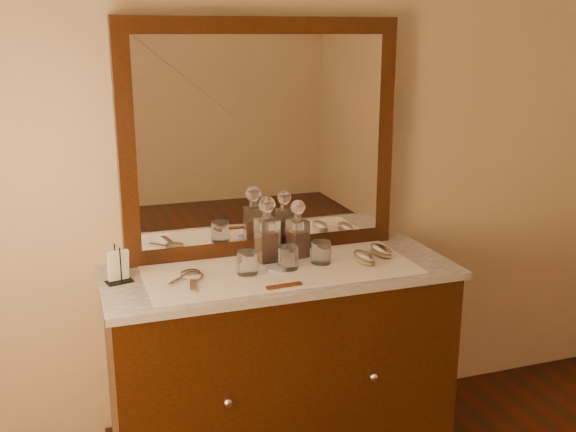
{
  "coord_description": "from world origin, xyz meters",
  "views": [
    {
      "loc": [
        -0.82,
        -0.53,
        1.79
      ],
      "look_at": [
        0.0,
        1.85,
        1.1
      ],
      "focal_mm": 42.08,
      "sensor_mm": 36.0,
      "label": 1
    }
  ],
  "objects_px": {
    "napkin_rack": "(118,268)",
    "decanter_right": "(298,235)",
    "dresser_cabinet": "(280,366)",
    "brush_far": "(381,251)",
    "comb": "(284,286)",
    "brush_near": "(364,257)",
    "mirror_frame": "(262,139)",
    "hand_mirror_outer": "(193,277)",
    "decanter_left": "(267,236)",
    "hand_mirror_inner": "(188,274)",
    "pin_dish": "(277,269)"
  },
  "relations": [
    {
      "from": "decanter_right",
      "to": "hand_mirror_outer",
      "type": "height_order",
      "value": "decanter_right"
    },
    {
      "from": "comb",
      "to": "napkin_rack",
      "type": "xyz_separation_m",
      "value": [
        -0.59,
        0.26,
        0.05
      ]
    },
    {
      "from": "brush_near",
      "to": "hand_mirror_outer",
      "type": "bearing_deg",
      "value": 177.68
    },
    {
      "from": "comb",
      "to": "brush_near",
      "type": "height_order",
      "value": "brush_near"
    },
    {
      "from": "dresser_cabinet",
      "to": "brush_far",
      "type": "distance_m",
      "value": 0.66
    },
    {
      "from": "comb",
      "to": "hand_mirror_outer",
      "type": "relative_size",
      "value": 0.64
    },
    {
      "from": "napkin_rack",
      "to": "brush_near",
      "type": "relative_size",
      "value": 0.99
    },
    {
      "from": "mirror_frame",
      "to": "pin_dish",
      "type": "distance_m",
      "value": 0.56
    },
    {
      "from": "mirror_frame",
      "to": "brush_near",
      "type": "relative_size",
      "value": 7.96
    },
    {
      "from": "comb",
      "to": "decanter_right",
      "type": "relative_size",
      "value": 0.56
    },
    {
      "from": "decanter_left",
      "to": "hand_mirror_outer",
      "type": "distance_m",
      "value": 0.38
    },
    {
      "from": "pin_dish",
      "to": "decanter_right",
      "type": "height_order",
      "value": "decanter_right"
    },
    {
      "from": "comb",
      "to": "napkin_rack",
      "type": "height_order",
      "value": "napkin_rack"
    },
    {
      "from": "decanter_right",
      "to": "hand_mirror_inner",
      "type": "height_order",
      "value": "decanter_right"
    },
    {
      "from": "napkin_rack",
      "to": "decanter_right",
      "type": "height_order",
      "value": "decanter_right"
    },
    {
      "from": "brush_near",
      "to": "dresser_cabinet",
      "type": "bearing_deg",
      "value": 172.43
    },
    {
      "from": "pin_dish",
      "to": "comb",
      "type": "height_order",
      "value": "pin_dish"
    },
    {
      "from": "brush_near",
      "to": "brush_far",
      "type": "height_order",
      "value": "same"
    },
    {
      "from": "brush_near",
      "to": "brush_far",
      "type": "distance_m",
      "value": 0.12
    },
    {
      "from": "comb",
      "to": "mirror_frame",
      "type": "bearing_deg",
      "value": 80.05
    },
    {
      "from": "dresser_cabinet",
      "to": "comb",
      "type": "relative_size",
      "value": 9.96
    },
    {
      "from": "dresser_cabinet",
      "to": "napkin_rack",
      "type": "relative_size",
      "value": 9.41
    },
    {
      "from": "napkin_rack",
      "to": "hand_mirror_inner",
      "type": "bearing_deg",
      "value": -6.21
    },
    {
      "from": "dresser_cabinet",
      "to": "comb",
      "type": "height_order",
      "value": "comb"
    },
    {
      "from": "decanter_right",
      "to": "napkin_rack",
      "type": "bearing_deg",
      "value": -175.45
    },
    {
      "from": "comb",
      "to": "decanter_left",
      "type": "height_order",
      "value": "decanter_left"
    },
    {
      "from": "dresser_cabinet",
      "to": "decanter_left",
      "type": "xyz_separation_m",
      "value": [
        -0.02,
        0.1,
        0.55
      ]
    },
    {
      "from": "comb",
      "to": "brush_far",
      "type": "bearing_deg",
      "value": 19.83
    },
    {
      "from": "brush_far",
      "to": "hand_mirror_outer",
      "type": "relative_size",
      "value": 0.68
    },
    {
      "from": "dresser_cabinet",
      "to": "comb",
      "type": "distance_m",
      "value": 0.5
    },
    {
      "from": "comb",
      "to": "brush_far",
      "type": "distance_m",
      "value": 0.56
    },
    {
      "from": "brush_far",
      "to": "dresser_cabinet",
      "type": "bearing_deg",
      "value": -178.32
    },
    {
      "from": "hand_mirror_outer",
      "to": "brush_far",
      "type": "bearing_deg",
      "value": 2.19
    },
    {
      "from": "dresser_cabinet",
      "to": "hand_mirror_outer",
      "type": "bearing_deg",
      "value": -177.16
    },
    {
      "from": "napkin_rack",
      "to": "hand_mirror_inner",
      "type": "distance_m",
      "value": 0.27
    },
    {
      "from": "dresser_cabinet",
      "to": "brush_near",
      "type": "xyz_separation_m",
      "value": [
        0.36,
        -0.05,
        0.46
      ]
    },
    {
      "from": "mirror_frame",
      "to": "hand_mirror_inner",
      "type": "relative_size",
      "value": 6.89
    },
    {
      "from": "decanter_left",
      "to": "mirror_frame",
      "type": "bearing_deg",
      "value": 80.67
    },
    {
      "from": "brush_near",
      "to": "decanter_left",
      "type": "bearing_deg",
      "value": 158.41
    },
    {
      "from": "hand_mirror_inner",
      "to": "decanter_right",
      "type": "bearing_deg",
      "value": 10.19
    },
    {
      "from": "napkin_rack",
      "to": "decanter_left",
      "type": "height_order",
      "value": "decanter_left"
    },
    {
      "from": "brush_far",
      "to": "hand_mirror_outer",
      "type": "xyz_separation_m",
      "value": [
        -0.83,
        -0.03,
        -0.01
      ]
    },
    {
      "from": "decanter_right",
      "to": "pin_dish",
      "type": "bearing_deg",
      "value": -134.74
    },
    {
      "from": "decanter_right",
      "to": "brush_far",
      "type": "distance_m",
      "value": 0.37
    },
    {
      "from": "decanter_left",
      "to": "brush_far",
      "type": "height_order",
      "value": "decanter_left"
    },
    {
      "from": "pin_dish",
      "to": "decanter_right",
      "type": "xyz_separation_m",
      "value": [
        0.14,
        0.14,
        0.09
      ]
    },
    {
      "from": "mirror_frame",
      "to": "decanter_right",
      "type": "xyz_separation_m",
      "value": [
        0.12,
        -0.13,
        -0.4
      ]
    },
    {
      "from": "brush_near",
      "to": "napkin_rack",
      "type": "bearing_deg",
      "value": 174.2
    },
    {
      "from": "pin_dish",
      "to": "brush_far",
      "type": "relative_size",
      "value": 0.5
    },
    {
      "from": "comb",
      "to": "brush_near",
      "type": "distance_m",
      "value": 0.44
    }
  ]
}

